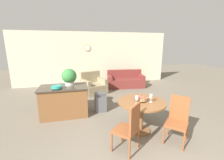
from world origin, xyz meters
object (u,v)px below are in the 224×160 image
Objects in this scene: fruit_bowl at (142,98)px; dining_table at (141,108)px; dining_chair_near_right at (178,118)px; armchair at (93,86)px; couch at (125,81)px; kitchen_island at (65,101)px; wine_glass_right at (151,96)px; wine_glass_left at (137,98)px; potted_plant at (69,77)px; dining_chair_near_left at (129,127)px; trash_bin at (101,102)px; teal_bowl at (57,87)px.

dining_table is at bearing -152.79° from fruit_bowl.
dining_chair_near_right reaches higher than dining_table.
armchair is at bearing 102.84° from dining_table.
fruit_bowl is 4.04m from couch.
kitchen_island is at bearing -139.53° from armchair.
wine_glass_right is 0.16× the size of armchair.
couch is (0.34, 4.41, -0.25)m from dining_chair_near_right.
kitchen_island is at bearing 138.61° from wine_glass_left.
dining_table is at bearing -41.54° from potted_plant.
dining_chair_near_left is 0.55× the size of couch.
dining_table is 0.80m from dining_chair_near_left.
trash_bin is (-0.75, 1.35, -0.54)m from fruit_bowl.
wine_glass_left is 2.19m from teal_bowl.
wine_glass_left reaches higher than armchair.
armchair is at bearing 89.93° from trash_bin.
dining_chair_near_right reaches higher than teal_bowl.
dining_chair_near_left is 0.94m from wine_glass_right.
armchair reaches higher than trash_bin.
wine_glass_left is at bearing 11.53° from dining_chair_near_left.
armchair is (-1.69, -0.61, 0.02)m from couch.
couch is (1.69, 2.55, -0.02)m from trash_bin.
trash_bin is at bearing -7.06° from potted_plant.
armchair is at bearing 105.35° from wine_glass_right.
trash_bin is (1.07, 0.00, -0.15)m from kitchen_island.
teal_bowl is at bearing -130.63° from couch.
couch is 1.57× the size of armchair.
dining_table is 0.24m from fruit_bowl.
dining_chair_near_right is 2.04× the size of potted_plant.
wine_glass_left and wine_glass_right have the same top height.
fruit_bowl reaches higher than dining_table.
teal_bowl is (-2.15, 1.23, 0.03)m from wine_glass_right.
wine_glass_right is 3.55m from armchair.
dining_table is 4.35× the size of fruit_bowl.
wine_glass_right is at bearing -94.80° from couch.
dining_chair_near_right is 3.47× the size of teal_bowl.
wine_glass_right reaches higher than fruit_bowl.
couch is (2.91, 2.75, -0.65)m from teal_bowl.
potted_plant is (-1.64, 1.46, 0.30)m from fruit_bowl.
fruit_bowl is 0.52× the size of potted_plant.
armchair reaches higher than dining_table.
trash_bin is 3.06m from couch.
trash_bin is 1.94m from armchair.
potted_plant is at bearing 138.46° from dining_table.
kitchen_island is 2.24× the size of trash_bin.
wine_glass_left reaches higher than kitchen_island.
wine_glass_right reaches higher than trash_bin.
teal_bowl is at bearing 86.85° from dining_chair_near_left.
wine_glass_left reaches higher than dining_table.
dining_table is 2.27m from kitchen_island.
dining_chair_near_right is 5.46× the size of wine_glass_left.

